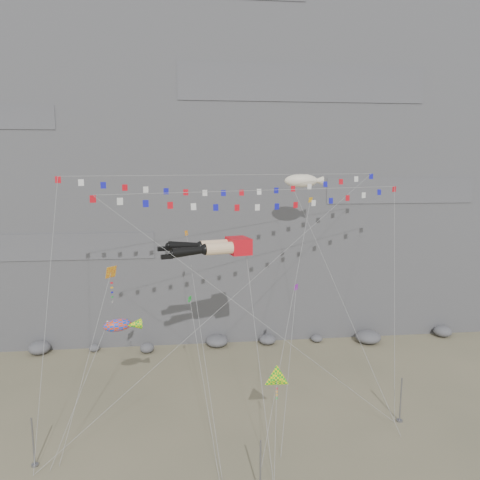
{
  "coord_description": "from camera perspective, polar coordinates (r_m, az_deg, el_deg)",
  "views": [
    {
      "loc": [
        -3.19,
        -35.06,
        21.19
      ],
      "look_at": [
        1.81,
        9.0,
        13.9
      ],
      "focal_mm": 35.0,
      "sensor_mm": 36.0,
      "label": 1
    }
  ],
  "objects": [
    {
      "name": "talus_boulders",
      "position": [
        56.08,
        -2.82,
        -12.22
      ],
      "size": [
        60.0,
        3.0,
        1.2
      ],
      "primitive_type": null,
      "color": "slate",
      "rests_on": "ground"
    },
    {
      "name": "anchor_pole_left",
      "position": [
        38.62,
        -23.9,
        -21.61
      ],
      "size": [
        0.12,
        0.12,
        3.66
      ],
      "primitive_type": "cylinder",
      "color": "slate",
      "rests_on": "ground"
    },
    {
      "name": "blimp_windsock",
      "position": [
        48.75,
        7.48,
        7.13
      ],
      "size": [
        6.9,
        16.18,
        25.14
      ],
      "color": "white",
      "rests_on": "ground"
    },
    {
      "name": "small_kite_a",
      "position": [
        44.45,
        -6.47,
        0.29
      ],
      "size": [
        2.75,
        16.63,
        21.78
      ],
      "color": "orange",
      "rests_on": "ground"
    },
    {
      "name": "flag_banner_lower",
      "position": [
        41.14,
        3.38,
        6.05
      ],
      "size": [
        27.84,
        11.63,
        22.17
      ],
      "color": "red",
      "rests_on": "ground"
    },
    {
      "name": "small_kite_d",
      "position": [
        44.16,
        8.47,
        4.2
      ],
      "size": [
        7.29,
        13.97,
        23.19
      ],
      "color": "#F1A714",
      "rests_on": "ground"
    },
    {
      "name": "small_kite_c",
      "position": [
        39.39,
        -6.08,
        -7.52
      ],
      "size": [
        2.35,
        10.1,
        13.89
      ],
      "color": "green",
      "rests_on": "ground"
    },
    {
      "name": "harlequin_kite",
      "position": [
        38.25,
        -15.46,
        -3.85
      ],
      "size": [
        4.38,
        6.64,
        14.22
      ],
      "color": "red",
      "rests_on": "ground"
    },
    {
      "name": "flag_banner_upper",
      "position": [
        43.83,
        -0.94,
        7.91
      ],
      "size": [
        29.96,
        16.77,
        28.39
      ],
      "color": "red",
      "rests_on": "ground"
    },
    {
      "name": "anchor_pole_right",
      "position": [
        42.82,
        19.0,
        -17.96
      ],
      "size": [
        0.12,
        0.12,
        3.84
      ],
      "primitive_type": "cylinder",
      "color": "slate",
      "rests_on": "ground"
    },
    {
      "name": "fish_windsock",
      "position": [
        39.37,
        -14.72,
        -10.04
      ],
      "size": [
        6.0,
        7.12,
        11.03
      ],
      "color": "#FF420D",
      "rests_on": "ground"
    },
    {
      "name": "cliff",
      "position": [
        67.25,
        -3.83,
        12.56
      ],
      "size": [
        80.0,
        28.0,
        50.0
      ],
      "primitive_type": "cube",
      "color": "slate",
      "rests_on": "ground"
    },
    {
      "name": "ground",
      "position": [
        41.09,
        -1.17,
        -21.71
      ],
      "size": [
        120.0,
        120.0,
        0.0
      ],
      "primitive_type": "plane",
      "color": "gray",
      "rests_on": "ground"
    },
    {
      "name": "anchor_pole_center",
      "position": [
        33.11,
        2.5,
        -26.14
      ],
      "size": [
        0.12,
        0.12,
        3.97
      ],
      "primitive_type": "cylinder",
      "color": "slate",
      "rests_on": "ground"
    },
    {
      "name": "delta_kite",
      "position": [
        36.34,
        4.53,
        -16.54
      ],
      "size": [
        2.12,
        4.69,
        7.21
      ],
      "color": "#FFEB0D",
      "rests_on": "ground"
    },
    {
      "name": "legs_kite",
      "position": [
        39.54,
        -3.09,
        -0.89
      ],
      "size": [
        7.99,
        13.56,
        18.66
      ],
      "rotation": [
        0.0,
        0.0,
        0.25
      ],
      "color": "red",
      "rests_on": "ground"
    },
    {
      "name": "small_kite_b",
      "position": [
        42.63,
        6.84,
        -5.96
      ],
      "size": [
        3.92,
        10.4,
        14.38
      ],
      "color": "purple",
      "rests_on": "ground"
    }
  ]
}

